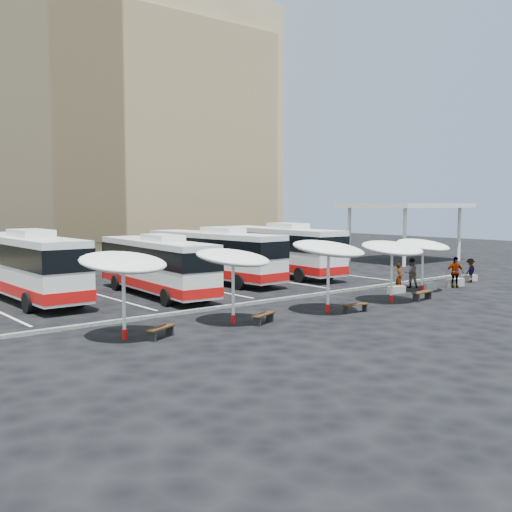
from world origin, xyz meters
TOP-DOWN VIEW (x-y plane):
  - ground at (0.00, 0.00)m, footprint 120.00×120.00m
  - sandstone_building at (0.00, 31.87)m, footprint 42.00×18.25m
  - service_canopy at (24.00, 10.00)m, footprint 10.00×8.00m
  - curb_divider at (0.00, 0.50)m, footprint 34.00×0.25m
  - bay_lines at (0.00, 8.00)m, footprint 24.15×12.00m
  - bus_0 at (-9.78, 9.31)m, footprint 2.87×12.05m
  - bus_1 at (-3.55, 6.33)m, footprint 3.25×11.10m
  - bus_2 at (2.27, 8.95)m, footprint 3.26×11.63m
  - bus_3 at (8.13, 9.04)m, footprint 3.59×12.13m
  - sunshade_0 at (-10.03, -2.55)m, footprint 3.71×3.75m
  - sunshade_1 at (-5.03, -2.81)m, footprint 4.15×4.17m
  - sunshade_2 at (0.03, -3.57)m, footprint 4.21×4.24m
  - sunshade_3 at (4.79, -3.57)m, footprint 3.53×3.56m
  - sunshade_4 at (9.42, -2.21)m, footprint 3.22×3.26m
  - wood_bench_0 at (-8.88, -3.31)m, footprint 1.47×0.94m
  - wood_bench_1 at (-4.04, -3.67)m, footprint 1.48×0.89m
  - wood_bench_2 at (1.03, -4.40)m, footprint 1.42×0.65m
  - wood_bench_3 at (6.56, -4.25)m, footprint 1.59×0.57m
  - conc_bench_0 at (7.57, -1.78)m, footprint 1.14×0.57m
  - conc_bench_1 at (10.08, -2.27)m, footprint 1.24×0.51m
  - conc_bench_2 at (12.71, -2.34)m, footprint 1.31×0.50m
  - conc_bench_3 at (15.77, -1.45)m, footprint 1.15×0.70m
  - passenger_0 at (8.11, -1.56)m, footprint 0.72×0.74m
  - passenger_1 at (10.11, -0.96)m, footprint 1.13×1.09m
  - passenger_2 at (12.15, -2.65)m, footprint 1.20×1.01m
  - passenger_3 at (15.23, -1.83)m, footprint 1.07×0.69m

SIDE VIEW (x-z plane):
  - ground at x=0.00m, z-range 0.00..0.00m
  - bay_lines at x=0.00m, z-range 0.00..0.01m
  - curb_divider at x=0.00m, z-range 0.00..0.15m
  - conc_bench_3 at x=15.77m, z-range 0.00..0.41m
  - conc_bench_0 at x=7.57m, z-range 0.00..0.41m
  - conc_bench_1 at x=10.08m, z-range 0.00..0.45m
  - conc_bench_2 at x=12.71m, z-range 0.00..0.48m
  - wood_bench_2 at x=1.03m, z-range 0.11..0.53m
  - wood_bench_1 at x=-4.04m, z-range 0.12..0.56m
  - wood_bench_0 at x=-8.88m, z-range 0.12..0.56m
  - wood_bench_3 at x=6.56m, z-range 0.13..0.60m
  - passenger_3 at x=15.23m, z-range 0.00..1.58m
  - passenger_0 at x=8.11m, z-range 0.00..1.71m
  - passenger_1 at x=10.11m, z-range 0.00..1.83m
  - passenger_2 at x=12.15m, z-range 0.00..1.92m
  - bus_1 at x=-3.55m, z-range 0.04..3.51m
  - bus_2 at x=2.27m, z-range 0.04..3.69m
  - bus_3 at x=8.13m, z-range 0.04..3.84m
  - bus_0 at x=-9.78m, z-range 0.04..3.86m
  - sunshade_4 at x=9.42m, z-range 1.12..4.31m
  - sunshade_3 at x=4.79m, z-range 1.16..4.49m
  - sunshade_1 at x=-5.03m, z-range 1.17..4.52m
  - sunshade_0 at x=-10.03m, z-range 1.21..4.66m
  - sunshade_2 at x=0.03m, z-range 1.24..4.81m
  - service_canopy at x=24.00m, z-range 2.27..7.47m
  - sandstone_building at x=0.00m, z-range -2.17..27.43m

